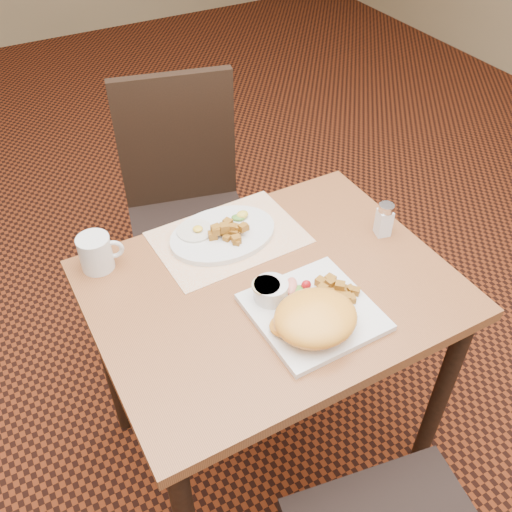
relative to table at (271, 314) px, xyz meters
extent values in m
plane|color=black|center=(0.00, 0.00, -0.64)|extent=(8.00, 8.00, 0.00)
cube|color=#96562E|center=(0.00, 0.00, 0.09)|extent=(0.90, 0.70, 0.03)
cylinder|color=black|center=(0.40, -0.30, -0.28)|extent=(0.05, 0.05, 0.71)
cylinder|color=black|center=(-0.40, 0.30, -0.28)|extent=(0.05, 0.05, 0.71)
cylinder|color=black|center=(0.40, 0.30, -0.28)|extent=(0.05, 0.05, 0.71)
cylinder|color=black|center=(0.18, -0.47, -0.43)|extent=(0.04, 0.04, 0.42)
cube|color=black|center=(0.04, 0.63, -0.19)|extent=(0.51, 0.51, 0.05)
cylinder|color=black|center=(0.25, 0.76, -0.43)|extent=(0.04, 0.04, 0.42)
cylinder|color=black|center=(0.17, 0.41, -0.43)|extent=(0.04, 0.04, 0.42)
cylinder|color=black|center=(-0.10, 0.85, -0.43)|extent=(0.04, 0.04, 0.42)
cylinder|color=black|center=(-0.18, 0.50, -0.43)|extent=(0.04, 0.04, 0.42)
cube|color=black|center=(0.08, 0.83, 0.08)|extent=(0.42, 0.14, 0.50)
cube|color=white|center=(-0.01, 0.22, 0.11)|extent=(0.41, 0.29, 0.00)
cube|color=silver|center=(0.04, -0.14, 0.12)|extent=(0.29, 0.29, 0.02)
ellipsoid|color=#FFAA31|center=(0.01, -0.19, 0.16)|extent=(0.20, 0.18, 0.07)
ellipsoid|color=#FFAA31|center=(0.03, -0.21, 0.14)|extent=(0.08, 0.07, 0.03)
ellipsoid|color=#FFAA31|center=(-0.05, -0.16, 0.14)|extent=(0.08, 0.07, 0.03)
cylinder|color=silver|center=(-0.03, -0.05, 0.15)|extent=(0.08, 0.08, 0.05)
cylinder|color=beige|center=(-0.05, -0.05, 0.17)|extent=(0.07, 0.07, 0.01)
ellipsoid|color=#387223|center=(0.03, -0.07, 0.13)|extent=(0.05, 0.04, 0.01)
ellipsoid|color=red|center=(0.06, -0.07, 0.14)|extent=(0.03, 0.02, 0.03)
ellipsoid|color=#F28C72|center=(0.03, -0.05, 0.14)|extent=(0.06, 0.07, 0.02)
cylinder|color=white|center=(-0.09, 0.27, 0.13)|extent=(0.10, 0.10, 0.01)
ellipsoid|color=yellow|center=(-0.09, 0.26, 0.14)|extent=(0.03, 0.03, 0.01)
ellipsoid|color=#387223|center=(0.04, 0.26, 0.13)|extent=(0.05, 0.04, 0.01)
ellipsoid|color=yellow|center=(0.05, 0.26, 0.14)|extent=(0.04, 0.04, 0.02)
cube|color=white|center=(0.37, 0.03, 0.15)|extent=(0.05, 0.05, 0.08)
cylinder|color=silver|center=(0.37, 0.03, 0.20)|extent=(0.05, 0.05, 0.02)
cylinder|color=silver|center=(-0.37, 0.28, 0.16)|extent=(0.09, 0.09, 0.10)
torus|color=silver|center=(-0.32, 0.27, 0.16)|extent=(0.06, 0.03, 0.06)
cube|color=#AE701C|center=(0.12, -0.11, 0.14)|extent=(0.03, 0.03, 0.02)
cube|color=#AE701C|center=(0.15, -0.13, 0.13)|extent=(0.02, 0.02, 0.02)
cube|color=#AE701C|center=(0.12, -0.15, 0.14)|extent=(0.03, 0.03, 0.02)
cube|color=#AE701C|center=(0.10, -0.09, 0.13)|extent=(0.03, 0.03, 0.02)
cube|color=#AE701C|center=(0.12, -0.12, 0.15)|extent=(0.02, 0.02, 0.01)
cube|color=#AE701C|center=(0.11, -0.10, 0.15)|extent=(0.02, 0.02, 0.02)
cube|color=#AE701C|center=(0.11, -0.14, 0.13)|extent=(0.02, 0.02, 0.02)
cube|color=#AE701C|center=(0.12, -0.13, 0.13)|extent=(0.02, 0.02, 0.02)
cube|color=#AE701C|center=(0.08, -0.12, 0.14)|extent=(0.03, 0.03, 0.02)
cube|color=#AE701C|center=(0.11, -0.12, 0.13)|extent=(0.03, 0.03, 0.02)
cube|color=#AE701C|center=(0.13, -0.12, 0.14)|extent=(0.03, 0.03, 0.02)
cube|color=#AE701C|center=(0.08, -0.13, 0.15)|extent=(0.03, 0.03, 0.02)
cube|color=#AE701C|center=(0.11, -0.12, 0.13)|extent=(0.02, 0.02, 0.02)
cube|color=#AE701C|center=(0.08, -0.14, 0.15)|extent=(0.03, 0.03, 0.02)
cube|color=#AE701C|center=(0.06, -0.12, 0.13)|extent=(0.02, 0.02, 0.02)
cube|color=#AE701C|center=(0.13, -0.13, 0.13)|extent=(0.02, 0.02, 0.02)
cube|color=#AE701C|center=(0.10, -0.16, 0.13)|extent=(0.02, 0.02, 0.01)
cube|color=#AE701C|center=(0.08, -0.11, 0.15)|extent=(0.03, 0.03, 0.02)
cube|color=#AE701C|center=(0.12, -0.12, 0.15)|extent=(0.03, 0.03, 0.02)
cube|color=#AE701C|center=(0.07, -0.12, 0.13)|extent=(0.02, 0.02, 0.02)
cube|color=#AE701C|center=(0.10, -0.07, 0.14)|extent=(0.03, 0.03, 0.02)
cube|color=#AE701C|center=(0.07, -0.13, 0.15)|extent=(0.03, 0.03, 0.02)
cube|color=#AE701C|center=(0.16, -0.14, 0.13)|extent=(0.03, 0.03, 0.02)
cube|color=#AE701C|center=(0.13, -0.16, 0.13)|extent=(0.02, 0.03, 0.02)
cube|color=#AE701C|center=(0.12, -0.07, 0.13)|extent=(0.03, 0.03, 0.02)
cube|color=#AE701C|center=(0.12, -0.12, 0.13)|extent=(0.02, 0.02, 0.02)
cube|color=#AE701C|center=(0.03, 0.21, 0.14)|extent=(0.02, 0.02, 0.02)
cube|color=#AE701C|center=(-0.01, 0.17, 0.14)|extent=(0.03, 0.02, 0.02)
cube|color=#AE701C|center=(-0.05, 0.21, 0.16)|extent=(0.03, 0.03, 0.02)
cube|color=#AE701C|center=(0.00, 0.20, 0.14)|extent=(0.03, 0.03, 0.02)
cube|color=#AE701C|center=(0.00, 0.20, 0.15)|extent=(0.03, 0.03, 0.02)
cube|color=#AE701C|center=(0.00, 0.20, 0.14)|extent=(0.03, 0.03, 0.02)
cube|color=#AE701C|center=(-0.01, 0.23, 0.16)|extent=(0.03, 0.03, 0.02)
cube|color=#AE701C|center=(-0.03, 0.22, 0.15)|extent=(0.02, 0.02, 0.01)
cube|color=#AE701C|center=(0.02, 0.19, 0.16)|extent=(0.03, 0.02, 0.02)
cube|color=#AE701C|center=(-0.01, 0.21, 0.15)|extent=(0.03, 0.02, 0.02)
cube|color=#AE701C|center=(0.00, 0.23, 0.14)|extent=(0.03, 0.03, 0.02)
cube|color=#AE701C|center=(-0.03, 0.22, 0.14)|extent=(0.03, 0.03, 0.02)
cube|color=#AE701C|center=(-0.01, 0.17, 0.14)|extent=(0.03, 0.03, 0.01)
cube|color=#AE701C|center=(-0.05, 0.22, 0.16)|extent=(0.02, 0.02, 0.02)
cube|color=#AE701C|center=(-0.06, 0.22, 0.14)|extent=(0.03, 0.03, 0.02)
cube|color=#AE701C|center=(-0.04, 0.22, 0.15)|extent=(0.02, 0.02, 0.02)
cube|color=#AE701C|center=(-0.03, 0.19, 0.14)|extent=(0.02, 0.02, 0.02)
cube|color=#AE701C|center=(-0.03, 0.22, 0.15)|extent=(0.03, 0.03, 0.01)
cube|color=#AE701C|center=(-0.03, 0.21, 0.16)|extent=(0.03, 0.03, 0.02)
cube|color=#AE701C|center=(0.00, 0.23, 0.14)|extent=(0.02, 0.02, 0.02)
camera|label=1|loc=(-0.53, -0.88, 1.13)|focal=40.00mm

